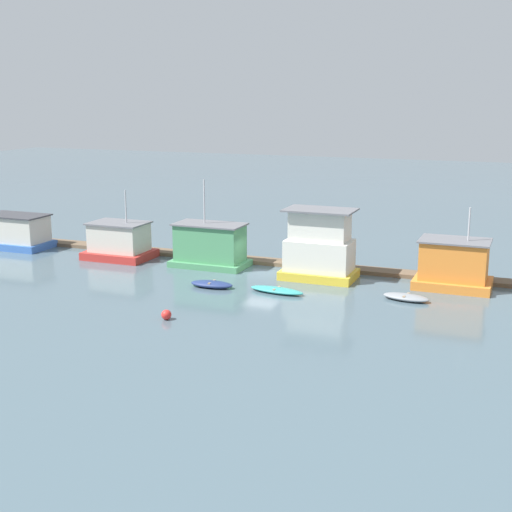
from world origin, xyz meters
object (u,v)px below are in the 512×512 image
(houseboat_blue, at_px, (17,232))
(houseboat_red, at_px, (119,242))
(houseboat_green, at_px, (210,246))
(houseboat_orange, at_px, (454,265))
(dinghy_teal, at_px, (277,290))
(houseboat_yellow, at_px, (319,248))
(buoy_red, at_px, (166,315))
(mooring_post_centre, at_px, (213,249))
(mooring_post_far_left, at_px, (130,246))
(dinghy_navy, at_px, (212,284))
(dinghy_grey, at_px, (406,297))

(houseboat_blue, xyz_separation_m, houseboat_red, (10.59, -0.25, -0.02))
(houseboat_green, relative_size, houseboat_orange, 1.20)
(dinghy_teal, bearing_deg, houseboat_green, 144.56)
(houseboat_yellow, height_order, houseboat_orange, houseboat_orange)
(houseboat_red, xyz_separation_m, buoy_red, (11.42, -13.05, -1.07))
(houseboat_green, distance_m, houseboat_yellow, 9.04)
(dinghy_teal, bearing_deg, mooring_post_centre, 139.47)
(mooring_post_far_left, relative_size, buoy_red, 2.23)
(houseboat_orange, height_order, dinghy_teal, houseboat_orange)
(dinghy_navy, relative_size, dinghy_teal, 0.78)
(dinghy_navy, height_order, buoy_red, buoy_red)
(houseboat_red, xyz_separation_m, houseboat_green, (8.07, 0.21, 0.25))
(houseboat_red, height_order, mooring_post_far_left, houseboat_red)
(houseboat_green, xyz_separation_m, houseboat_orange, (18.37, 0.46, -0.02))
(houseboat_blue, height_order, dinghy_navy, houseboat_blue)
(mooring_post_far_left, bearing_deg, houseboat_orange, -2.13)
(dinghy_navy, height_order, dinghy_grey, dinghy_navy)
(houseboat_blue, relative_size, dinghy_grey, 1.81)
(houseboat_blue, xyz_separation_m, buoy_red, (22.01, -13.30, -1.09))
(houseboat_green, height_order, dinghy_grey, houseboat_green)
(houseboat_yellow, height_order, buoy_red, houseboat_yellow)
(houseboat_green, relative_size, mooring_post_centre, 3.24)
(houseboat_red, relative_size, houseboat_yellow, 1.06)
(mooring_post_far_left, height_order, buoy_red, mooring_post_far_left)
(dinghy_teal, xyz_separation_m, mooring_post_far_left, (-15.61, 6.76, 0.50))
(dinghy_grey, height_order, mooring_post_centre, mooring_post_centre)
(dinghy_teal, height_order, buoy_red, buoy_red)
(houseboat_green, xyz_separation_m, dinghy_navy, (2.78, -5.67, -1.39))
(dinghy_teal, relative_size, mooring_post_far_left, 2.94)
(houseboat_red, height_order, dinghy_navy, houseboat_red)
(houseboat_orange, xyz_separation_m, buoy_red, (-15.02, -13.72, -1.29))
(dinghy_navy, relative_size, buoy_red, 5.13)
(houseboat_orange, height_order, mooring_post_far_left, houseboat_orange)
(dinghy_grey, distance_m, mooring_post_centre, 17.24)
(dinghy_teal, bearing_deg, houseboat_red, 161.84)
(houseboat_blue, distance_m, houseboat_orange, 37.03)
(houseboat_red, xyz_separation_m, dinghy_grey, (24.00, -3.68, -1.16))
(dinghy_grey, bearing_deg, mooring_post_far_left, 167.49)
(dinghy_teal, bearing_deg, houseboat_blue, 168.42)
(houseboat_blue, relative_size, houseboat_orange, 1.03)
(houseboat_red, relative_size, mooring_post_centre, 2.69)
(houseboat_green, relative_size, mooring_post_far_left, 4.98)
(dinghy_navy, bearing_deg, houseboat_orange, 21.47)
(houseboat_orange, height_order, dinghy_grey, houseboat_orange)
(mooring_post_centre, bearing_deg, houseboat_orange, -3.01)
(houseboat_red, distance_m, dinghy_navy, 12.20)
(houseboat_orange, distance_m, buoy_red, 20.39)
(dinghy_teal, bearing_deg, dinghy_grey, 9.51)
(dinghy_navy, bearing_deg, buoy_red, -85.74)
(houseboat_green, distance_m, mooring_post_far_left, 8.33)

